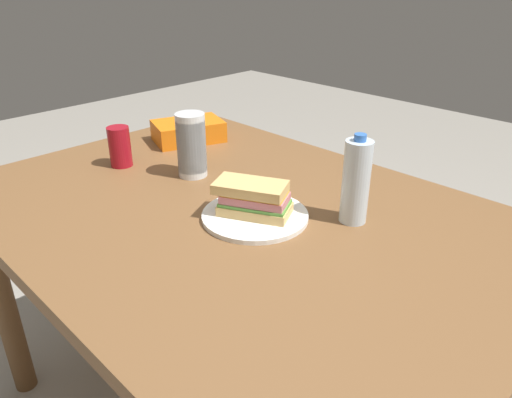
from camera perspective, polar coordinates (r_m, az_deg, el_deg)
dining_table at (r=1.28m, az=-2.48°, el=-4.93°), size 1.44×1.01×0.78m
paper_plate at (r=1.19m, az=0.00°, el=-1.91°), size 0.26×0.26×0.01m
sandwich at (r=1.16m, az=-0.20°, el=0.11°), size 0.20×0.17×0.08m
soda_can_red at (r=1.53m, az=-15.74°, el=5.95°), size 0.07×0.07×0.12m
chip_bag at (r=1.71m, az=-7.96°, el=7.93°), size 0.22×0.27×0.07m
water_bottle_tall at (r=1.15m, az=11.68°, el=2.02°), size 0.07×0.07×0.22m
plastic_cup_stack at (r=1.40m, az=-7.60°, el=6.30°), size 0.08×0.08×0.18m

